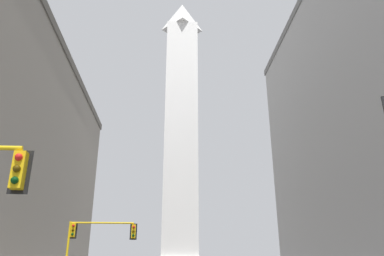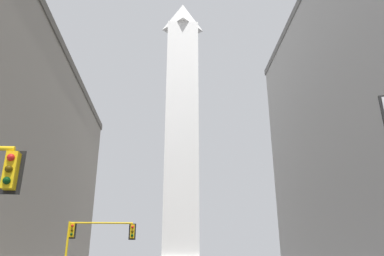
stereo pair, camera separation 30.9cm
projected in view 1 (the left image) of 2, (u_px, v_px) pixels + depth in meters
name	position (u px, v px, depth m)	size (l,w,h in m)	color
obelisk	(181.00, 130.00, 71.12)	(7.69, 7.69, 56.91)	silver
traffic_light_mid_left	(92.00, 239.00, 30.62)	(5.70, 0.52, 5.97)	yellow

